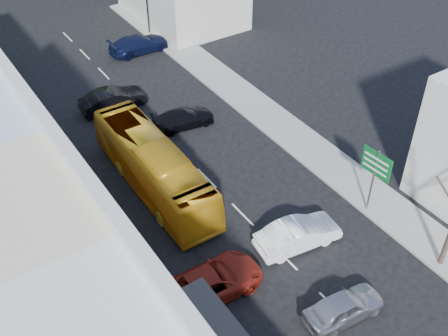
{
  "coord_description": "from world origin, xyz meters",
  "views": [
    {
      "loc": [
        -14.15,
        -15.42,
        23.13
      ],
      "look_at": [
        0.0,
        6.0,
        2.2
      ],
      "focal_mm": 45.0,
      "sensor_mm": 36.0,
      "label": 1
    }
  ],
  "objects_px": {
    "bus": "(154,168)",
    "car_red": "(211,283)",
    "pedestrian_left": "(139,254)",
    "car_silver": "(344,307)",
    "direction_sign": "(373,182)",
    "traffic_signal": "(147,8)",
    "car_white": "(298,236)"
  },
  "relations": [
    {
      "from": "car_white",
      "to": "traffic_signal",
      "type": "bearing_deg",
      "value": -3.78
    },
    {
      "from": "direction_sign",
      "to": "car_white",
      "type": "bearing_deg",
      "value": 173.85
    },
    {
      "from": "car_red",
      "to": "direction_sign",
      "type": "relative_size",
      "value": 1.04
    },
    {
      "from": "car_red",
      "to": "pedestrian_left",
      "type": "xyz_separation_m",
      "value": [
        -2.28,
        3.5,
        0.3
      ]
    },
    {
      "from": "bus",
      "to": "car_silver",
      "type": "distance_m",
      "value": 13.98
    },
    {
      "from": "car_red",
      "to": "traffic_signal",
      "type": "relative_size",
      "value": 0.92
    },
    {
      "from": "pedestrian_left",
      "to": "bus",
      "type": "bearing_deg",
      "value": -56.08
    },
    {
      "from": "car_silver",
      "to": "car_red",
      "type": "xyz_separation_m",
      "value": [
        -4.57,
        4.8,
        0.0
      ]
    },
    {
      "from": "bus",
      "to": "car_red",
      "type": "bearing_deg",
      "value": -98.92
    },
    {
      "from": "car_silver",
      "to": "traffic_signal",
      "type": "xyz_separation_m",
      "value": [
        6.64,
        33.11,
        1.79
      ]
    },
    {
      "from": "car_red",
      "to": "traffic_signal",
      "type": "height_order",
      "value": "traffic_signal"
    },
    {
      "from": "bus",
      "to": "car_red",
      "type": "height_order",
      "value": "bus"
    },
    {
      "from": "pedestrian_left",
      "to": "direction_sign",
      "type": "distance_m",
      "value": 13.79
    },
    {
      "from": "direction_sign",
      "to": "traffic_signal",
      "type": "bearing_deg",
      "value": 84.75
    },
    {
      "from": "bus",
      "to": "direction_sign",
      "type": "bearing_deg",
      "value": -42.03
    },
    {
      "from": "bus",
      "to": "car_red",
      "type": "relative_size",
      "value": 2.52
    },
    {
      "from": "car_silver",
      "to": "direction_sign",
      "type": "xyz_separation_m",
      "value": [
        6.44,
        4.83,
        1.51
      ]
    },
    {
      "from": "car_silver",
      "to": "traffic_signal",
      "type": "bearing_deg",
      "value": -6.77
    },
    {
      "from": "car_silver",
      "to": "direction_sign",
      "type": "relative_size",
      "value": 0.99
    },
    {
      "from": "bus",
      "to": "direction_sign",
      "type": "height_order",
      "value": "direction_sign"
    },
    {
      "from": "car_red",
      "to": "pedestrian_left",
      "type": "bearing_deg",
      "value": 34.78
    },
    {
      "from": "traffic_signal",
      "to": "bus",
      "type": "bearing_deg",
      "value": 86.33
    },
    {
      "from": "car_red",
      "to": "traffic_signal",
      "type": "xyz_separation_m",
      "value": [
        11.21,
        28.31,
        1.79
      ]
    },
    {
      "from": "pedestrian_left",
      "to": "car_white",
      "type": "bearing_deg",
      "value": -133.38
    },
    {
      "from": "car_white",
      "to": "direction_sign",
      "type": "distance_m",
      "value": 5.46
    },
    {
      "from": "car_white",
      "to": "car_red",
      "type": "xyz_separation_m",
      "value": [
        -5.77,
        -0.15,
        0.0
      ]
    },
    {
      "from": "bus",
      "to": "traffic_signal",
      "type": "bearing_deg",
      "value": 64.1
    },
    {
      "from": "bus",
      "to": "pedestrian_left",
      "type": "height_order",
      "value": "bus"
    },
    {
      "from": "car_red",
      "to": "direction_sign",
      "type": "distance_m",
      "value": 11.11
    },
    {
      "from": "car_silver",
      "to": "car_white",
      "type": "xyz_separation_m",
      "value": [
        1.2,
        4.95,
        0.0
      ]
    },
    {
      "from": "car_silver",
      "to": "car_white",
      "type": "relative_size",
      "value": 1.0
    },
    {
      "from": "traffic_signal",
      "to": "car_white",
      "type": "bearing_deg",
      "value": 101.9
    }
  ]
}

